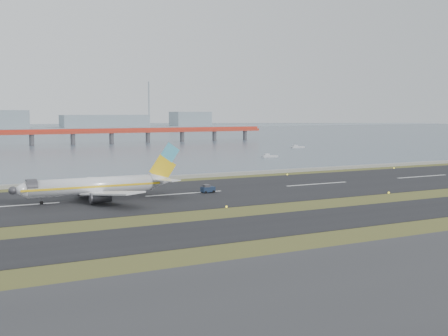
# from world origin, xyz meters

# --- Properties ---
(ground) EXTENTS (1000.00, 1000.00, 0.00)m
(ground) POSITION_xyz_m (0.00, 0.00, 0.00)
(ground) COLOR #344819
(ground) RESTS_ON ground
(taxiway_strip) EXTENTS (1000.00, 18.00, 0.10)m
(taxiway_strip) POSITION_xyz_m (0.00, -12.00, 0.05)
(taxiway_strip) COLOR black
(taxiway_strip) RESTS_ON ground
(runway_strip) EXTENTS (1000.00, 45.00, 0.10)m
(runway_strip) POSITION_xyz_m (0.00, 30.00, 0.05)
(runway_strip) COLOR black
(runway_strip) RESTS_ON ground
(seawall) EXTENTS (1000.00, 2.50, 1.00)m
(seawall) POSITION_xyz_m (0.00, 60.00, 0.50)
(seawall) COLOR gray
(seawall) RESTS_ON ground
(bay_water) EXTENTS (1400.00, 800.00, 1.30)m
(bay_water) POSITION_xyz_m (0.00, 460.00, 0.00)
(bay_water) COLOR #4E5F70
(bay_water) RESTS_ON ground
(red_pier) EXTENTS (260.00, 5.00, 10.20)m
(red_pier) POSITION_xyz_m (20.00, 250.00, 7.28)
(red_pier) COLOR #B8311F
(red_pier) RESTS_ON ground
(far_shoreline) EXTENTS (1400.00, 80.00, 60.50)m
(far_shoreline) POSITION_xyz_m (13.62, 620.00, 6.07)
(far_shoreline) COLOR #8796A0
(far_shoreline) RESTS_ON ground
(airliner) EXTENTS (38.52, 32.89, 12.80)m
(airliner) POSITION_xyz_m (-21.40, 29.18, 3.46)
(airliner) COLOR white
(airliner) RESTS_ON ground
(pushback_tug) EXTENTS (3.45, 2.19, 2.12)m
(pushback_tug) POSITION_xyz_m (5.74, 28.77, 1.03)
(pushback_tug) COLOR #15233B
(pushback_tug) RESTS_ON ground
(workboat_near) EXTENTS (7.38, 2.57, 1.77)m
(workboat_near) POSITION_xyz_m (76.56, 114.59, 0.56)
(workboat_near) COLOR silver
(workboat_near) RESTS_ON ground
(workboat_far) EXTENTS (7.79, 3.26, 1.84)m
(workboat_far) POSITION_xyz_m (124.38, 162.43, 0.58)
(workboat_far) COLOR silver
(workboat_far) RESTS_ON ground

